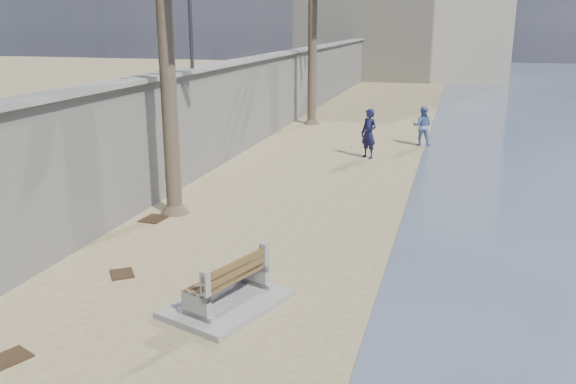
{
  "coord_description": "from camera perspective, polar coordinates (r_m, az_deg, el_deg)",
  "views": [
    {
      "loc": [
        3.24,
        -6.33,
        5.13
      ],
      "look_at": [
        -0.5,
        7.0,
        1.2
      ],
      "focal_mm": 38.0,
      "sensor_mm": 36.0,
      "label": 1
    }
  ],
  "objects": [
    {
      "name": "person_b",
      "position": [
        26.29,
        12.47,
        6.25
      ],
      "size": [
        0.9,
        0.7,
        1.84
      ],
      "primitive_type": "imported",
      "rotation": [
        0.0,
        0.0,
        3.15
      ],
      "color": "#516BA7",
      "rests_on": "ground_plane"
    },
    {
      "name": "debris_b",
      "position": [
        10.81,
        -24.7,
        -13.96
      ],
      "size": [
        0.7,
        0.76,
        0.03
      ],
      "primitive_type": "cube",
      "rotation": [
        0.0,
        0.0,
        1.16
      ],
      "color": "#382616",
      "rests_on": "ground_plane"
    },
    {
      "name": "person_a",
      "position": [
        23.47,
        7.58,
        5.78
      ],
      "size": [
        0.95,
        0.88,
        2.17
      ],
      "primitive_type": "imported",
      "rotation": [
        0.0,
        0.0,
        -0.59
      ],
      "color": "#141538",
      "rests_on": "ground_plane"
    },
    {
      "name": "wall_cap",
      "position": [
        27.7,
        -2.15,
        12.55
      ],
      "size": [
        0.8,
        70.0,
        0.12
      ],
      "primitive_type": "cube",
      "color": "gray",
      "rests_on": "seawall"
    },
    {
      "name": "bench_far",
      "position": [
        11.37,
        -5.69,
        -8.74
      ],
      "size": [
        2.21,
        2.65,
        0.95
      ],
      "color": "gray",
      "rests_on": "ground_plane"
    },
    {
      "name": "debris_d",
      "position": [
        13.28,
        -15.26,
        -7.39
      ],
      "size": [
        0.69,
        0.72,
        0.03
      ],
      "primitive_type": "cube",
      "rotation": [
        0.0,
        0.0,
        2.21
      ],
      "color": "#382616",
      "rests_on": "ground_plane"
    },
    {
      "name": "debris_c",
      "position": [
        16.63,
        -12.44,
        -2.46
      ],
      "size": [
        0.63,
        0.76,
        0.03
      ],
      "primitive_type": "cube",
      "rotation": [
        0.0,
        0.0,
        4.63
      ],
      "color": "#382616",
      "rests_on": "ground_plane"
    },
    {
      "name": "seawall",
      "position": [
        27.86,
        -2.11,
        8.86
      ],
      "size": [
        0.45,
        70.0,
        3.5
      ],
      "primitive_type": "cube",
      "color": "gray",
      "rests_on": "ground_plane"
    }
  ]
}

